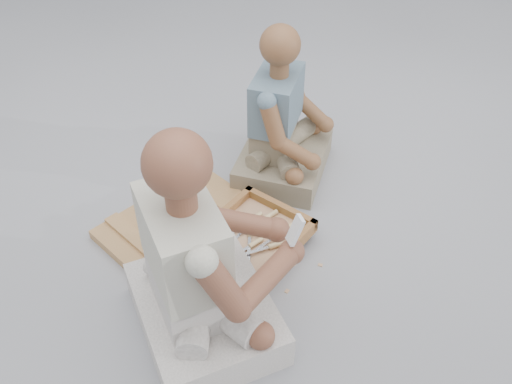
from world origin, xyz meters
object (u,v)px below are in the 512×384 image
craftsman (200,272)px  companion (282,128)px  tool_tray (250,240)px  carved_panel (179,222)px

craftsman → companion: bearing=137.5°
tool_tray → companion: (0.42, 0.40, 0.20)m
carved_panel → tool_tray: size_ratio=1.12×
companion → carved_panel: bearing=-33.4°
tool_tray → companion: bearing=43.2°
tool_tray → companion: 0.61m
companion → tool_tray: bearing=1.0°
craftsman → tool_tray: bearing=133.1°
tool_tray → companion: size_ratio=0.75×
carved_panel → companion: size_ratio=0.85×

